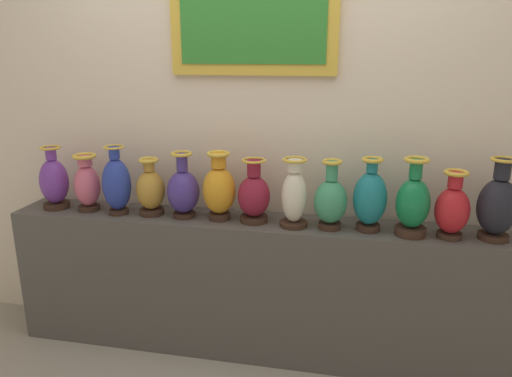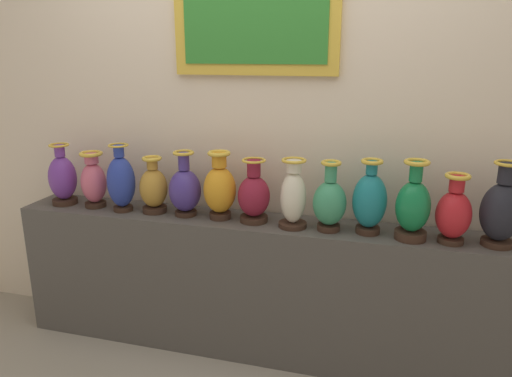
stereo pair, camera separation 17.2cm
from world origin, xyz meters
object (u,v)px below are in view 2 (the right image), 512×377
object	(u,v)px
vase_cobalt	(121,181)
vase_burgundy	(254,196)
vase_ochre	(154,188)
vase_amber	(220,188)
vase_onyx	(501,211)
vase_violet	(63,178)
vase_teal	(370,201)
vase_emerald	(413,207)
vase_indigo	(185,189)
vase_crimson	(454,213)
vase_jade	(330,202)
vase_ivory	(293,197)
vase_rose	(93,181)

from	to	relation	value
vase_cobalt	vase_burgundy	world-z (taller)	vase_cobalt
vase_ochre	vase_amber	world-z (taller)	vase_amber
vase_ochre	vase_onyx	bearing A→B (deg)	-0.62
vase_violet	vase_teal	xyz separation A→B (m)	(1.82, -0.01, 0.01)
vase_ochre	vase_emerald	bearing A→B (deg)	-1.73
vase_burgundy	vase_teal	size ratio (longest dim) A/B	0.90
vase_indigo	vase_crimson	world-z (taller)	vase_indigo
vase_violet	vase_ochre	distance (m)	0.61
vase_cobalt	vase_crimson	distance (m)	1.81
vase_cobalt	vase_indigo	bearing A→B (deg)	3.32
vase_jade	vase_ivory	bearing A→B (deg)	-179.12
vase_jade	vase_rose	bearing A→B (deg)	179.05
vase_jade	vase_emerald	distance (m)	0.41
vase_violet	vase_burgundy	size ratio (longest dim) A/B	1.06
vase_amber	vase_jade	bearing A→B (deg)	-2.26
vase_crimson	vase_emerald	bearing A→B (deg)	-179.65
vase_ivory	vase_onyx	size ratio (longest dim) A/B	0.90
vase_indigo	vase_emerald	world-z (taller)	vase_emerald
vase_indigo	vase_crimson	xyz separation A→B (m)	(1.42, -0.04, -0.00)
vase_crimson	vase_indigo	bearing A→B (deg)	178.52
vase_violet	vase_emerald	world-z (taller)	vase_emerald
vase_ivory	vase_jade	distance (m)	0.19
vase_ochre	vase_onyx	world-z (taller)	vase_onyx
vase_violet	vase_onyx	bearing A→B (deg)	-0.35
vase_indigo	vase_jade	distance (m)	0.82
vase_violet	vase_ivory	bearing A→B (deg)	-1.04
vase_jade	vase_crimson	size ratio (longest dim) A/B	1.07
vase_amber	vase_ivory	distance (m)	0.42
vase_amber	vase_indigo	bearing A→B (deg)	-179.54
vase_rose	vase_crimson	world-z (taller)	vase_crimson
vase_cobalt	vase_rose	bearing A→B (deg)	173.33
vase_amber	vase_burgundy	distance (m)	0.20
vase_rose	vase_ochre	distance (m)	0.39
vase_amber	vase_emerald	bearing A→B (deg)	-2.21
vase_violet	vase_crimson	bearing A→B (deg)	-0.96
vase_emerald	vase_crimson	distance (m)	0.19
vase_cobalt	vase_amber	distance (m)	0.60
vase_onyx	vase_crimson	bearing A→B (deg)	-174.03
vase_ivory	vase_crimson	world-z (taller)	vase_ivory
vase_teal	vase_crimson	distance (m)	0.40
vase_violet	vase_onyx	world-z (taller)	vase_onyx
vase_burgundy	vase_indigo	bearing A→B (deg)	-179.74
vase_violet	vase_jade	distance (m)	1.62
vase_cobalt	vase_emerald	size ratio (longest dim) A/B	0.98
vase_indigo	vase_emerald	size ratio (longest dim) A/B	0.92
vase_jade	vase_crimson	bearing A→B (deg)	-1.35
vase_indigo	vase_burgundy	bearing A→B (deg)	0.26
vase_cobalt	vase_onyx	distance (m)	2.02
vase_ochre	vase_onyx	xyz separation A→B (m)	(1.83, -0.02, 0.03)
vase_violet	vase_cobalt	world-z (taller)	vase_cobalt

